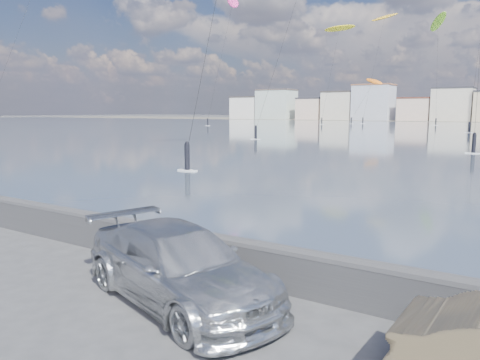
{
  "coord_description": "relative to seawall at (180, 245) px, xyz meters",
  "views": [
    {
      "loc": [
        7.6,
        -6.22,
        4.01
      ],
      "look_at": [
        1.0,
        4.0,
        2.2
      ],
      "focal_mm": 35.0,
      "sensor_mm": 36.0,
      "label": 1
    }
  ],
  "objects": [
    {
      "name": "kitesurfer_3",
      "position": [
        -66.23,
        101.73,
        32.37
      ],
      "size": [
        8.2,
        15.23,
        36.39
      ],
      "color": "#E5338C",
      "rests_on": "ground"
    },
    {
      "name": "kitesurfer_13",
      "position": [
        -36.73,
        142.77,
        31.67
      ],
      "size": [
        8.4,
        14.52,
        34.61
      ],
      "color": "#BF8C19",
      "rests_on": "ground"
    },
    {
      "name": "kitesurfer_14",
      "position": [
        -19.77,
        137.12,
        27.99
      ],
      "size": [
        7.05,
        14.61,
        31.47
      ],
      "color": "#8CD826",
      "rests_on": "ground"
    },
    {
      "name": "seawall",
      "position": [
        0.0,
        0.0,
        0.0
      ],
      "size": [
        400.0,
        0.36,
        1.08
      ],
      "color": "#28282B",
      "rests_on": "ground"
    },
    {
      "name": "kitesurfer_4",
      "position": [
        -39.64,
        144.15,
        12.54
      ],
      "size": [
        8.07,
        19.2,
        15.16
      ],
      "color": "orange",
      "rests_on": "ground"
    },
    {
      "name": "car_silver",
      "position": [
        1.4,
        -1.69,
        0.21
      ],
      "size": [
        5.88,
        3.8,
        1.59
      ],
      "primitive_type": "imported",
      "rotation": [
        0.0,
        0.0,
        1.26
      ],
      "color": "silver",
      "rests_on": "ground"
    },
    {
      "name": "kitesurfer_5",
      "position": [
        -46.79,
        131.06,
        27.92
      ],
      "size": [
        11.18,
        14.09,
        29.78
      ],
      "color": "yellow",
      "rests_on": "ground"
    },
    {
      "name": "ground",
      "position": [
        0.0,
        -2.7,
        -0.58
      ],
      "size": [
        700.0,
        700.0,
        0.0
      ],
      "primitive_type": "plane",
      "color": "#333335",
      "rests_on": "ground"
    }
  ]
}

